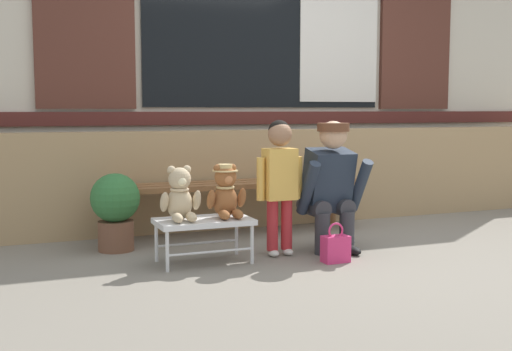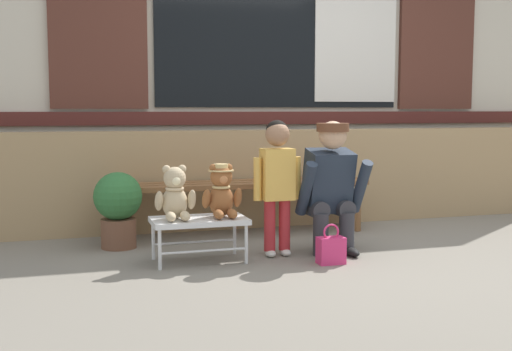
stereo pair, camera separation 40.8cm
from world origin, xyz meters
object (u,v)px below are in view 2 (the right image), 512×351
object	(u,v)px
wooden_bench_long	(243,190)
handbag_on_ground	(331,250)
teddy_bear_plain	(175,195)
adult_crouching	(331,186)
teddy_bear_with_hat	(222,192)
potted_plant	(118,205)
child_standing	(277,172)
small_display_bench	(199,223)

from	to	relation	value
wooden_bench_long	handbag_on_ground	xyz separation A→B (m)	(0.29, -1.15, -0.28)
teddy_bear_plain	adult_crouching	xyz separation A→B (m)	(1.13, 0.01, 0.02)
teddy_bear_with_hat	potted_plant	bearing A→B (deg)	137.18
teddy_bear_with_hat	adult_crouching	size ratio (longest dim) A/B	0.38
teddy_bear_plain	wooden_bench_long	bearing A→B (deg)	49.78
wooden_bench_long	teddy_bear_with_hat	bearing A→B (deg)	-114.80
child_standing	adult_crouching	world-z (taller)	child_standing
small_display_bench	wooden_bench_long	bearing A→B (deg)	56.87
adult_crouching	teddy_bear_with_hat	bearing A→B (deg)	-179.46
small_display_bench	handbag_on_ground	distance (m)	0.91
teddy_bear_plain	teddy_bear_with_hat	bearing A→B (deg)	0.13
wooden_bench_long	potted_plant	xyz separation A→B (m)	(-1.03, -0.23, -0.05)
wooden_bench_long	small_display_bench	bearing A→B (deg)	-123.13
teddy_bear_plain	handbag_on_ground	world-z (taller)	teddy_bear_plain
small_display_bench	teddy_bear_with_hat	bearing A→B (deg)	0.77
child_standing	handbag_on_ground	bearing A→B (deg)	-50.92
teddy_bear_plain	adult_crouching	bearing A→B (deg)	0.42
wooden_bench_long	small_display_bench	world-z (taller)	wooden_bench_long
teddy_bear_plain	handbag_on_ground	distance (m)	1.11
wooden_bench_long	child_standing	bearing A→B (deg)	-88.69
teddy_bear_plain	small_display_bench	bearing A→B (deg)	-0.51
adult_crouching	potted_plant	xyz separation A→B (m)	(-1.46, 0.59, -0.16)
small_display_bench	handbag_on_ground	bearing A→B (deg)	-20.96
teddy_bear_with_hat	adult_crouching	world-z (taller)	adult_crouching
potted_plant	handbag_on_ground	bearing A→B (deg)	-34.89
child_standing	potted_plant	xyz separation A→B (m)	(-1.05, 0.59, -0.27)
teddy_bear_plain	handbag_on_ground	bearing A→B (deg)	-17.88
wooden_bench_long	handbag_on_ground	distance (m)	1.22
wooden_bench_long	potted_plant	distance (m)	1.06
adult_crouching	handbag_on_ground	size ratio (longest dim) A/B	3.49
wooden_bench_long	adult_crouching	distance (m)	0.93
wooden_bench_long	handbag_on_ground	size ratio (longest dim) A/B	7.72
child_standing	adult_crouching	xyz separation A→B (m)	(0.41, -0.00, -0.11)
child_standing	potted_plant	world-z (taller)	child_standing
potted_plant	wooden_bench_long	bearing A→B (deg)	12.81
teddy_bear_plain	child_standing	distance (m)	0.73
wooden_bench_long	child_standing	distance (m)	0.85
teddy_bear_with_hat	child_standing	distance (m)	0.42
small_display_bench	handbag_on_ground	size ratio (longest dim) A/B	2.35
child_standing	teddy_bear_plain	bearing A→B (deg)	-179.14
teddy_bear_with_hat	handbag_on_ground	bearing A→B (deg)	-25.52
child_standing	potted_plant	bearing A→B (deg)	150.72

